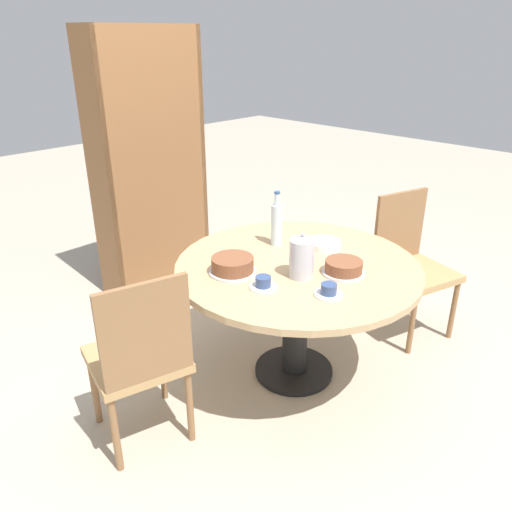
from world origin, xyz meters
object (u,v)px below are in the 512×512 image
at_px(cup_b, 329,291).
at_px(chair_b, 410,262).
at_px(bookshelf, 152,172).
at_px(water_bottle, 277,223).
at_px(coffee_pot, 302,257).
at_px(cup_a, 263,283).
at_px(chair_a, 140,356).
at_px(cake_main, 233,265).
at_px(cake_second, 344,267).

bearing_deg(cup_b, chair_b, 6.49).
bearing_deg(bookshelf, water_bottle, 88.18).
bearing_deg(coffee_pot, cup_a, 166.19).
height_order(chair_b, water_bottle, water_bottle).
bearing_deg(chair_a, cake_main, -165.14).
xyz_separation_m(chair_b, cake_second, (-0.82, -0.04, 0.25)).
bearing_deg(chair_b, cake_second, -160.36).
relative_size(chair_a, water_bottle, 2.87).
height_order(cake_main, cake_second, cake_main).
height_order(coffee_pot, water_bottle, water_bottle).
bearing_deg(cup_a, cup_b, -59.81).
bearing_deg(cup_a, cake_second, -25.43).
distance_m(chair_b, cake_main, 1.30).
bearing_deg(water_bottle, cake_second, -95.06).
relative_size(cake_main, cup_a, 1.78).
relative_size(chair_b, bookshelf, 0.49).
relative_size(chair_b, cup_b, 6.64).
xyz_separation_m(cake_main, cake_second, (0.39, -0.42, -0.01)).
relative_size(chair_b, coffee_pot, 3.86).
bearing_deg(cake_main, coffee_pot, -53.28).
bearing_deg(chair_b, coffee_pot, -168.52).
bearing_deg(cup_b, cake_main, 106.45).
relative_size(chair_a, cup_b, 6.64).
height_order(cake_main, cup_b, cake_main).
height_order(bookshelf, water_bottle, bookshelf).
relative_size(chair_a, chair_b, 1.00).
distance_m(coffee_pot, cake_main, 0.36).
xyz_separation_m(chair_a, cake_second, (0.97, -0.42, 0.25)).
xyz_separation_m(chair_a, chair_b, (1.80, -0.38, 0.00)).
bearing_deg(cake_main, cup_b, -73.55).
distance_m(chair_b, cup_a, 1.26).
bearing_deg(chair_a, water_bottle, -160.24).
height_order(chair_b, cake_second, chair_b).
distance_m(coffee_pot, cup_b, 0.24).
bearing_deg(cake_second, water_bottle, 84.94).
xyz_separation_m(chair_a, coffee_pot, (0.80, -0.28, 0.33)).
relative_size(bookshelf, water_bottle, 5.89).
bearing_deg(bookshelf, chair_b, 113.05).
relative_size(chair_b, cake_main, 3.73).
bearing_deg(cup_a, water_bottle, 35.27).
height_order(chair_b, cup_a, chair_b).
bearing_deg(chair_a, chair_b, -176.94).
xyz_separation_m(bookshelf, water_bottle, (-0.04, -1.27, -0.06)).
bearing_deg(cake_main, cake_second, -47.09).
xyz_separation_m(chair_b, cup_b, (-1.06, -0.12, 0.24)).
relative_size(bookshelf, cup_b, 13.63).
height_order(chair_a, water_bottle, water_bottle).
distance_m(bookshelf, cake_second, 1.78).
bearing_deg(chair_b, cup_a, -170.03).
bearing_deg(chair_a, cake_second, 171.80).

